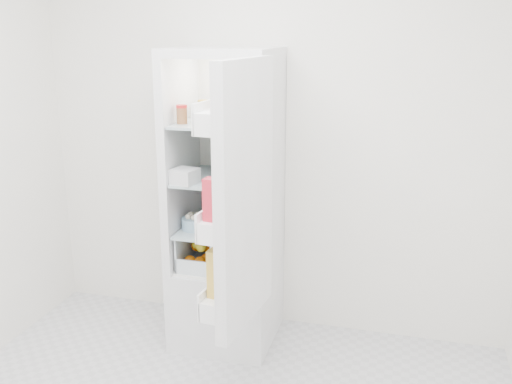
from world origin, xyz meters
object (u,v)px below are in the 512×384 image
(mushroom_bowl, at_px, (194,223))
(fridge_door, at_px, (240,202))
(refrigerator, at_px, (229,236))
(red_cabbage, at_px, (255,211))

(mushroom_bowl, distance_m, fridge_door, 0.72)
(refrigerator, xyz_separation_m, fridge_door, (0.27, -0.64, 0.43))
(mushroom_bowl, bearing_deg, refrigerator, 42.42)
(red_cabbage, height_order, mushroom_bowl, red_cabbage)
(mushroom_bowl, bearing_deg, fridge_door, -48.23)
(red_cabbage, bearing_deg, fridge_door, -80.55)
(refrigerator, height_order, red_cabbage, refrigerator)
(refrigerator, distance_m, mushroom_bowl, 0.25)
(red_cabbage, relative_size, mushroom_bowl, 1.06)
(red_cabbage, distance_m, mushroom_bowl, 0.38)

